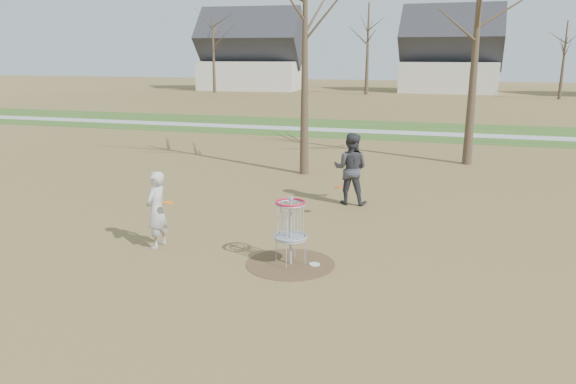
# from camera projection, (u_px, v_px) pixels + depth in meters

# --- Properties ---
(ground) EXTENTS (160.00, 160.00, 0.00)m
(ground) POSITION_uv_depth(u_px,v_px,m) (290.00, 264.00, 11.25)
(ground) COLOR brown
(ground) RESTS_ON ground
(green_band) EXTENTS (160.00, 8.00, 0.01)m
(green_band) POSITION_uv_depth(u_px,v_px,m) (398.00, 130.00, 30.78)
(green_band) COLOR #2D5119
(green_band) RESTS_ON ground
(footpath) EXTENTS (160.00, 1.50, 0.01)m
(footpath) POSITION_uv_depth(u_px,v_px,m) (396.00, 132.00, 29.85)
(footpath) COLOR #9E9E99
(footpath) RESTS_ON green_band
(dirt_circle) EXTENTS (1.80, 1.80, 0.01)m
(dirt_circle) POSITION_uv_depth(u_px,v_px,m) (290.00, 264.00, 11.25)
(dirt_circle) COLOR #47331E
(dirt_circle) RESTS_ON ground
(player_standing) EXTENTS (0.43, 0.63, 1.68)m
(player_standing) POSITION_uv_depth(u_px,v_px,m) (156.00, 210.00, 12.04)
(player_standing) COLOR #B9B9B9
(player_standing) RESTS_ON ground
(player_throwing) EXTENTS (0.99, 0.78, 2.00)m
(player_throwing) POSITION_uv_depth(u_px,v_px,m) (351.00, 169.00, 15.56)
(player_throwing) COLOR #36363B
(player_throwing) RESTS_ON ground
(disc_grounded) EXTENTS (0.22, 0.22, 0.02)m
(disc_grounded) POSITION_uv_depth(u_px,v_px,m) (314.00, 264.00, 11.19)
(disc_grounded) COLOR silver
(disc_grounded) RESTS_ON dirt_circle
(discs_in_play) EXTENTS (3.16, 3.62, 0.29)m
(discs_in_play) POSITION_uv_depth(u_px,v_px,m) (265.00, 194.00, 13.04)
(discs_in_play) COLOR #FF4E0D
(discs_in_play) RESTS_ON ground
(disc_golf_basket) EXTENTS (0.64, 0.64, 1.35)m
(disc_golf_basket) POSITION_uv_depth(u_px,v_px,m) (291.00, 220.00, 11.03)
(disc_golf_basket) COLOR #9EA3AD
(disc_golf_basket) RESTS_ON ground
(bare_trees) EXTENTS (52.62, 44.98, 9.00)m
(bare_trees) POSITION_uv_depth(u_px,v_px,m) (445.00, 37.00, 42.76)
(bare_trees) COLOR #382B1E
(bare_trees) RESTS_ON ground
(houses_row) EXTENTS (56.51, 10.01, 7.26)m
(houses_row) POSITION_uv_depth(u_px,v_px,m) (473.00, 59.00, 58.09)
(houses_row) COLOR silver
(houses_row) RESTS_ON ground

